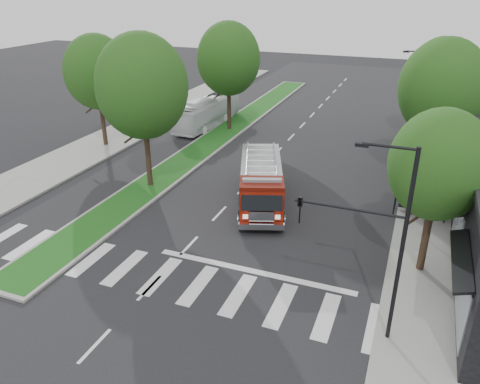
# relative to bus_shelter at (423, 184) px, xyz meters

# --- Properties ---
(ground) EXTENTS (140.00, 140.00, 0.00)m
(ground) POSITION_rel_bus_shelter_xyz_m (-11.20, -8.15, -2.04)
(ground) COLOR black
(ground) RESTS_ON ground
(sidewalk_right) EXTENTS (5.00, 80.00, 0.15)m
(sidewalk_right) POSITION_rel_bus_shelter_xyz_m (1.30, 1.85, -1.96)
(sidewalk_right) COLOR gray
(sidewalk_right) RESTS_ON ground
(sidewalk_left) EXTENTS (5.00, 80.00, 0.15)m
(sidewalk_left) POSITION_rel_bus_shelter_xyz_m (-25.70, 1.85, -1.96)
(sidewalk_left) COLOR gray
(sidewalk_left) RESTS_ON ground
(median) EXTENTS (3.00, 50.00, 0.15)m
(median) POSITION_rel_bus_shelter_xyz_m (-17.20, 9.85, -1.96)
(median) COLOR gray
(median) RESTS_ON ground
(bus_shelter) EXTENTS (3.20, 1.60, 2.61)m
(bus_shelter) POSITION_rel_bus_shelter_xyz_m (0.00, 0.00, 0.00)
(bus_shelter) COLOR black
(bus_shelter) RESTS_ON ground
(tree_right_near) EXTENTS (4.40, 4.40, 8.05)m
(tree_right_near) POSITION_rel_bus_shelter_xyz_m (0.30, -6.15, 3.47)
(tree_right_near) COLOR black
(tree_right_near) RESTS_ON ground
(tree_right_mid) EXTENTS (5.60, 5.60, 9.72)m
(tree_right_mid) POSITION_rel_bus_shelter_xyz_m (0.30, 5.85, 4.45)
(tree_right_mid) COLOR black
(tree_right_mid) RESTS_ON ground
(tree_right_far) EXTENTS (5.00, 5.00, 8.73)m
(tree_right_far) POSITION_rel_bus_shelter_xyz_m (0.30, 15.85, 3.80)
(tree_right_far) COLOR black
(tree_right_far) RESTS_ON ground
(tree_median_near) EXTENTS (5.80, 5.80, 10.16)m
(tree_median_near) POSITION_rel_bus_shelter_xyz_m (-17.20, -2.15, 4.77)
(tree_median_near) COLOR black
(tree_median_near) RESTS_ON ground
(tree_median_far) EXTENTS (5.60, 5.60, 9.72)m
(tree_median_far) POSITION_rel_bus_shelter_xyz_m (-17.20, 11.85, 4.45)
(tree_median_far) COLOR black
(tree_median_far) RESTS_ON ground
(tree_left_mid) EXTENTS (5.20, 5.20, 9.16)m
(tree_left_mid) POSITION_rel_bus_shelter_xyz_m (-25.20, 3.85, 4.12)
(tree_left_mid) COLOR black
(tree_left_mid) RESTS_ON ground
(streetlight_right_near) EXTENTS (4.08, 0.22, 8.00)m
(streetlight_right_near) POSITION_rel_bus_shelter_xyz_m (-1.59, -11.65, 2.63)
(streetlight_right_near) COLOR black
(streetlight_right_near) RESTS_ON ground
(streetlight_right_far) EXTENTS (2.11, 0.20, 8.00)m
(streetlight_right_far) POSITION_rel_bus_shelter_xyz_m (-0.85, 11.85, 2.44)
(streetlight_right_far) COLOR black
(streetlight_right_far) RESTS_ON ground
(fire_engine) EXTENTS (5.17, 8.78, 2.92)m
(fire_engine) POSITION_rel_bus_shelter_xyz_m (-9.36, -1.84, -0.64)
(fire_engine) COLOR #550D04
(fire_engine) RESTS_ON ground
(city_bus) EXTENTS (2.81, 9.68, 2.66)m
(city_bus) POSITION_rel_bus_shelter_xyz_m (-19.70, 12.41, -0.71)
(city_bus) COLOR silver
(city_bus) RESTS_ON ground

